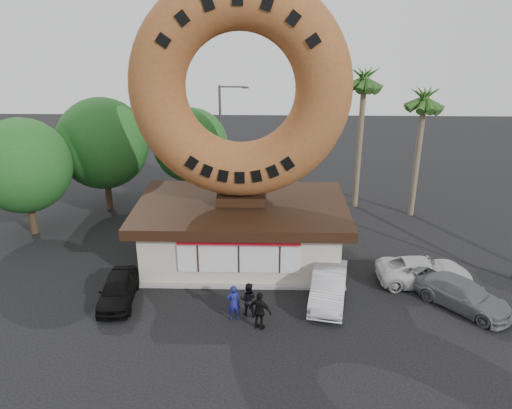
{
  "coord_description": "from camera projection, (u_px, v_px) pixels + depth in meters",
  "views": [
    {
      "loc": [
        1.39,
        -18.63,
        13.08
      ],
      "look_at": [
        0.82,
        4.0,
        4.02
      ],
      "focal_mm": 35.0,
      "sensor_mm": 36.0,
      "label": 1
    }
  ],
  "objects": [
    {
      "name": "palm_far",
      "position": [
        424.0,
        103.0,
        30.75
      ],
      "size": [
        2.6,
        2.6,
        8.75
      ],
      "color": "#726651",
      "rests_on": "ground"
    },
    {
      "name": "donut_shop",
      "position": [
        242.0,
        229.0,
        27.08
      ],
      "size": [
        11.2,
        7.2,
        3.8
      ],
      "color": "beige",
      "rests_on": "ground"
    },
    {
      "name": "street_lamp",
      "position": [
        223.0,
        135.0,
        35.41
      ],
      "size": [
        2.11,
        0.2,
        8.0
      ],
      "color": "#59595E",
      "rests_on": "ground"
    },
    {
      "name": "ground",
      "position": [
        235.0,
        321.0,
        22.18
      ],
      "size": [
        90.0,
        90.0,
        0.0
      ],
      "primitive_type": "plane",
      "color": "black",
      "rests_on": "ground"
    },
    {
      "name": "giant_donut",
      "position": [
        240.0,
        89.0,
        24.31
      ],
      "size": [
        10.95,
        2.79,
        10.95
      ],
      "primitive_type": "torus",
      "rotation": [
        1.57,
        0.0,
        0.0
      ],
      "color": "#9A532D",
      "rests_on": "donut_shop"
    },
    {
      "name": "tree_far",
      "position": [
        23.0,
        166.0,
        29.23
      ],
      "size": [
        5.6,
        5.6,
        7.14
      ],
      "color": "#473321",
      "rests_on": "ground"
    },
    {
      "name": "car_grey",
      "position": [
        463.0,
        295.0,
        23.02
      ],
      "size": [
        4.4,
        4.59,
        1.31
      ],
      "primitive_type": "imported",
      "rotation": [
        0.0,
        0.0,
        0.73
      ],
      "color": "slate",
      "rests_on": "ground"
    },
    {
      "name": "tree_west",
      "position": [
        103.0,
        143.0,
        32.75
      ],
      "size": [
        6.0,
        6.0,
        7.65
      ],
      "color": "#473321",
      "rests_on": "ground"
    },
    {
      "name": "car_black",
      "position": [
        118.0,
        290.0,
        23.44
      ],
      "size": [
        1.87,
        3.95,
        1.31
      ],
      "primitive_type": "imported",
      "rotation": [
        0.0,
        0.0,
        0.09
      ],
      "color": "black",
      "rests_on": "ground"
    },
    {
      "name": "person_right",
      "position": [
        260.0,
        311.0,
        21.37
      ],
      "size": [
        1.14,
        0.83,
        1.79
      ],
      "primitive_type": "imported",
      "rotation": [
        0.0,
        0.0,
        2.72
      ],
      "color": "black",
      "rests_on": "ground"
    },
    {
      "name": "car_white",
      "position": [
        424.0,
        272.0,
        25.02
      ],
      "size": [
        4.72,
        2.21,
        1.31
      ],
      "primitive_type": "imported",
      "rotation": [
        0.0,
        0.0,
        1.58
      ],
      "color": "silver",
      "rests_on": "ground"
    },
    {
      "name": "car_silver",
      "position": [
        328.0,
        286.0,
        23.56
      ],
      "size": [
        2.34,
        4.68,
        1.47
      ],
      "primitive_type": "imported",
      "rotation": [
        0.0,
        0.0,
        -0.18
      ],
      "color": "#AEAEB3",
      "rests_on": "ground"
    },
    {
      "name": "tree_mid",
      "position": [
        191.0,
        145.0,
        34.71
      ],
      "size": [
        5.2,
        5.2,
        6.63
      ],
      "color": "#473321",
      "rests_on": "ground"
    },
    {
      "name": "person_center",
      "position": [
        248.0,
        299.0,
        22.37
      ],
      "size": [
        0.86,
        0.71,
        1.62
      ],
      "primitive_type": "imported",
      "rotation": [
        0.0,
        0.0,
        3.01
      ],
      "color": "black",
      "rests_on": "ground"
    },
    {
      "name": "person_left",
      "position": [
        233.0,
        303.0,
        22.05
      ],
      "size": [
        0.71,
        0.56,
        1.71
      ],
      "primitive_type": "imported",
      "rotation": [
        0.0,
        0.0,
        3.4
      ],
      "color": "navy",
      "rests_on": "ground"
    },
    {
      "name": "palm_near",
      "position": [
        364.0,
        84.0,
        31.88
      ],
      "size": [
        2.6,
        2.6,
        9.75
      ],
      "color": "#726651",
      "rests_on": "ground"
    }
  ]
}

